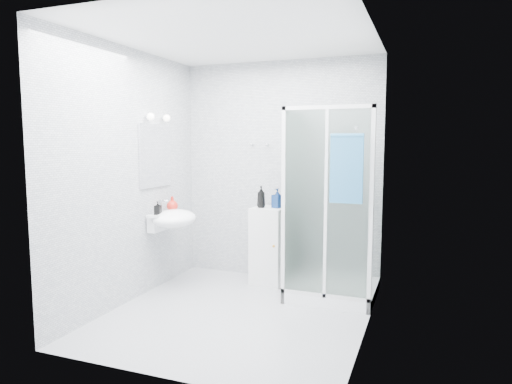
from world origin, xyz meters
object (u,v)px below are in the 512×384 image
at_px(shampoo_bottle_a, 261,197).
at_px(storage_cabinet, 269,246).
at_px(shampoo_bottle_b, 277,198).
at_px(wall_basin, 172,219).
at_px(soap_dispenser_orange, 172,204).
at_px(soap_dispenser_black, 158,208).
at_px(hand_towel, 347,167).
at_px(shower_enclosure, 324,256).

bearing_deg(shampoo_bottle_a, storage_cabinet, 24.31).
bearing_deg(shampoo_bottle_a, shampoo_bottle_b, 17.39).
distance_m(wall_basin, soap_dispenser_orange, 0.23).
xyz_separation_m(shampoo_bottle_a, soap_dispenser_orange, (-0.95, -0.37, -0.08)).
distance_m(wall_basin, shampoo_bottle_a, 1.04).
height_order(wall_basin, soap_dispenser_orange, soap_dispenser_orange).
bearing_deg(shampoo_bottle_b, shampoo_bottle_a, -162.61).
height_order(wall_basin, storage_cabinet, wall_basin).
bearing_deg(shampoo_bottle_b, wall_basin, -150.77).
bearing_deg(storage_cabinet, soap_dispenser_orange, -154.25).
bearing_deg(soap_dispenser_black, shampoo_bottle_a, 35.21).
bearing_deg(hand_towel, storage_cabinet, 146.56).
relative_size(shampoo_bottle_a, soap_dispenser_black, 1.72).
height_order(shower_enclosure, storage_cabinet, shower_enclosure).
relative_size(wall_basin, soap_dispenser_black, 3.82).
bearing_deg(shower_enclosure, shampoo_bottle_a, 165.13).
distance_m(wall_basin, hand_towel, 2.03).
bearing_deg(storage_cabinet, wall_basin, -145.15).
bearing_deg(storage_cabinet, hand_towel, -29.38).
distance_m(shower_enclosure, shampoo_bottle_a, 1.00).
xyz_separation_m(shampoo_bottle_a, shampoo_bottle_b, (0.18, 0.06, -0.01)).
height_order(shampoo_bottle_a, shampoo_bottle_b, shampoo_bottle_a).
height_order(storage_cabinet, hand_towel, hand_towel).
bearing_deg(wall_basin, shampoo_bottle_a, 31.41).
relative_size(wall_basin, hand_towel, 0.86).
relative_size(wall_basin, storage_cabinet, 0.62).
bearing_deg(soap_dispenser_black, wall_basin, 58.12).
relative_size(hand_towel, soap_dispenser_orange, 3.92).
height_order(storage_cabinet, soap_dispenser_orange, soap_dispenser_orange).
height_order(wall_basin, soap_dispenser_black, wall_basin).
relative_size(shower_enclosure, shampoo_bottle_a, 7.93).
xyz_separation_m(hand_towel, shampoo_bottle_b, (-0.89, 0.67, -0.41)).
bearing_deg(soap_dispenser_black, shampoo_bottle_b, 32.77).
xyz_separation_m(hand_towel, shampoo_bottle_a, (-1.07, 0.61, -0.40)).
xyz_separation_m(shower_enclosure, soap_dispenser_orange, (-1.74, -0.16, 0.50)).
xyz_separation_m(shampoo_bottle_b, soap_dispenser_orange, (-1.13, -0.43, -0.06)).
relative_size(shower_enclosure, wall_basin, 3.57).
xyz_separation_m(shower_enclosure, wall_basin, (-1.66, -0.32, 0.35)).
xyz_separation_m(storage_cabinet, soap_dispenser_orange, (-1.04, -0.41, 0.50)).
bearing_deg(soap_dispenser_orange, wall_basin, -59.49).
relative_size(shampoo_bottle_a, soap_dispenser_orange, 1.51).
bearing_deg(hand_towel, wall_basin, 177.49).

